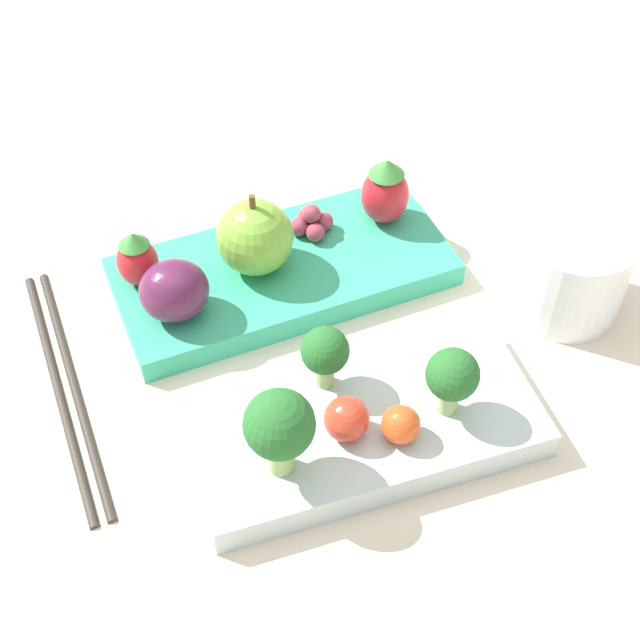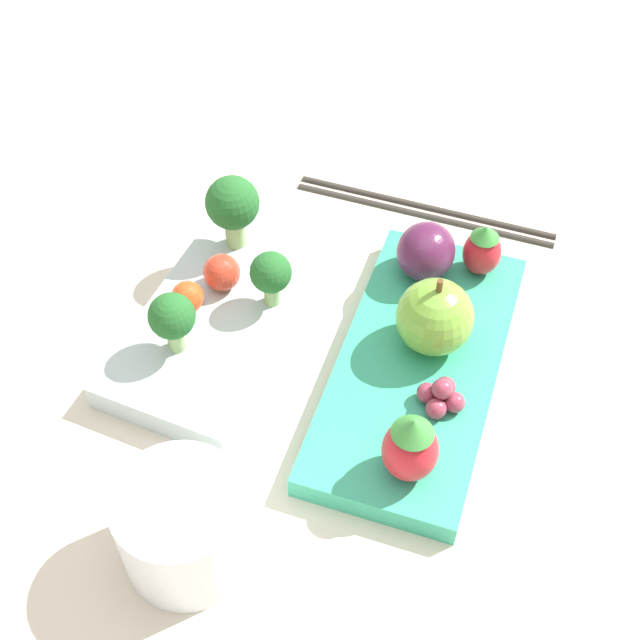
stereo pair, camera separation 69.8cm
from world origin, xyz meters
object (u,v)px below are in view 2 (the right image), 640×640
(apple, at_px, (435,317))
(plum, at_px, (426,251))
(broccoli_floret_1, at_px, (233,205))
(bento_box_savoury, at_px, (227,313))
(strawberry_0, at_px, (410,447))
(strawberry_1, at_px, (482,250))
(cherry_tomato_1, at_px, (221,274))
(drinking_cup, at_px, (183,527))
(chopsticks_pair, at_px, (424,209))
(broccoli_floret_0, at_px, (269,278))
(grape_cluster, at_px, (441,396))
(bento_box_fruit, at_px, (418,368))
(broccoli_floret_2, at_px, (172,318))
(cherry_tomato_0, at_px, (187,297))

(apple, height_order, plum, apple)
(broccoli_floret_1, bearing_deg, bento_box_savoury, -160.50)
(strawberry_0, bearing_deg, apple, 10.56)
(strawberry_1, bearing_deg, cherry_tomato_1, 119.19)
(broccoli_floret_1, distance_m, apple, 0.17)
(bento_box_savoury, distance_m, drinking_cup, 0.18)
(chopsticks_pair, bearing_deg, broccoli_floret_0, 158.10)
(grape_cluster, bearing_deg, cherry_tomato_1, 79.08)
(bento_box_fruit, relative_size, grape_cluster, 7.38)
(broccoli_floret_0, relative_size, broccoli_floret_2, 0.93)
(strawberry_0, xyz_separation_m, drinking_cup, (-0.09, 0.10, -0.01))
(broccoli_floret_0, distance_m, grape_cluster, 0.14)
(strawberry_1, height_order, grape_cluster, strawberry_1)
(cherry_tomato_0, bearing_deg, broccoli_floret_2, -164.00)
(grape_cluster, distance_m, chopsticks_pair, 0.20)
(broccoli_floret_2, relative_size, chopsticks_pair, 0.23)
(broccoli_floret_0, bearing_deg, bento_box_savoury, 110.06)
(broccoli_floret_2, relative_size, strawberry_0, 0.91)
(strawberry_0, height_order, drinking_cup, strawberry_0)
(bento_box_savoury, height_order, cherry_tomato_0, cherry_tomato_0)
(strawberry_1, bearing_deg, drinking_cup, 161.08)
(bento_box_fruit, relative_size, broccoli_floret_1, 3.97)
(bento_box_savoury, relative_size, drinking_cup, 2.74)
(bento_box_fruit, distance_m, broccoli_floret_0, 0.12)
(apple, height_order, chopsticks_pair, apple)
(plum, distance_m, grape_cluster, 0.12)
(broccoli_floret_1, relative_size, grape_cluster, 1.86)
(apple, bearing_deg, broccoli_floret_1, 79.47)
(broccoli_floret_1, height_order, apple, broccoli_floret_1)
(apple, relative_size, strawberry_0, 1.17)
(bento_box_savoury, bearing_deg, chopsticks_pair, -29.01)
(cherry_tomato_0, height_order, chopsticks_pair, cherry_tomato_0)
(bento_box_fruit, height_order, plum, plum)
(broccoli_floret_1, xyz_separation_m, broccoli_floret_2, (-0.10, -0.01, -0.01))
(broccoli_floret_2, distance_m, strawberry_1, 0.22)
(cherry_tomato_0, xyz_separation_m, strawberry_1, (0.12, -0.17, 0.01))
(broccoli_floret_0, distance_m, strawberry_1, 0.15)
(cherry_tomato_0, bearing_deg, drinking_cup, -151.95)
(bento_box_savoury, relative_size, broccoli_floret_2, 4.33)
(broccoli_floret_0, relative_size, strawberry_0, 0.84)
(broccoli_floret_1, bearing_deg, strawberry_1, -74.62)
(plum, bearing_deg, drinking_cup, 167.47)
(apple, height_order, strawberry_1, apple)
(apple, xyz_separation_m, strawberry_1, (0.08, -0.01, -0.01))
(strawberry_1, bearing_deg, apple, 172.69)
(plum, bearing_deg, chopsticks_pair, 17.51)
(strawberry_1, relative_size, plum, 0.94)
(apple, xyz_separation_m, drinking_cup, (-0.19, 0.08, -0.01))
(broccoli_floret_0, xyz_separation_m, chopsticks_pair, (0.15, -0.06, -0.05))
(broccoli_floret_1, height_order, grape_cluster, broccoli_floret_1)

